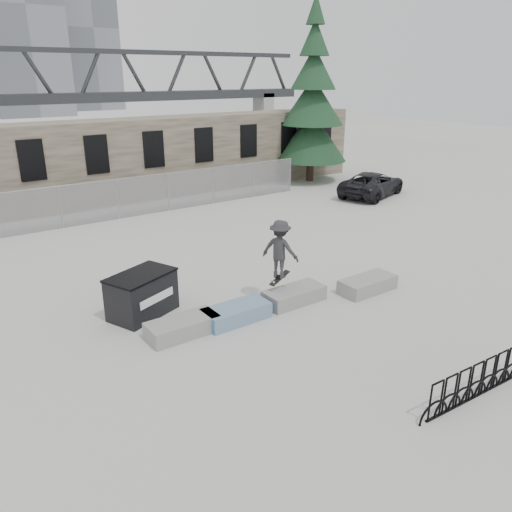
{
  "coord_description": "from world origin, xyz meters",
  "views": [
    {
      "loc": [
        -8.38,
        -11.17,
        6.86
      ],
      "look_at": [
        0.4,
        1.2,
        1.3
      ],
      "focal_mm": 35.0,
      "sensor_mm": 36.0,
      "label": 1
    }
  ],
  "objects_px": {
    "bike_rack": "(482,378)",
    "suv": "(372,184)",
    "planter_center_left": "(236,312)",
    "planter_far_left": "(183,326)",
    "planter_offset": "(368,284)",
    "dumpster": "(142,294)",
    "skateboarder": "(280,249)",
    "spruce_tree": "(312,108)",
    "planter_center_right": "(294,295)"
  },
  "relations": [
    {
      "from": "bike_rack",
      "to": "planter_far_left",
      "type": "bearing_deg",
      "value": 123.24
    },
    {
      "from": "bike_rack",
      "to": "spruce_tree",
      "type": "height_order",
      "value": "spruce_tree"
    },
    {
      "from": "planter_center_left",
      "to": "skateboarder",
      "type": "xyz_separation_m",
      "value": [
        1.82,
        0.28,
        1.52
      ]
    },
    {
      "from": "planter_offset",
      "to": "skateboarder",
      "type": "height_order",
      "value": "skateboarder"
    },
    {
      "from": "planter_center_right",
      "to": "spruce_tree",
      "type": "bearing_deg",
      "value": 47.4
    },
    {
      "from": "planter_center_right",
      "to": "planter_offset",
      "type": "relative_size",
      "value": 1.0
    },
    {
      "from": "planter_center_left",
      "to": "dumpster",
      "type": "relative_size",
      "value": 0.87
    },
    {
      "from": "planter_center_right",
      "to": "spruce_tree",
      "type": "xyz_separation_m",
      "value": [
        13.12,
        14.27,
        4.5
      ]
    },
    {
      "from": "skateboarder",
      "to": "planter_center_right",
      "type": "bearing_deg",
      "value": -156.93
    },
    {
      "from": "dumpster",
      "to": "skateboarder",
      "type": "height_order",
      "value": "skateboarder"
    },
    {
      "from": "dumpster",
      "to": "bike_rack",
      "type": "distance_m",
      "value": 9.4
    },
    {
      "from": "suv",
      "to": "planter_offset",
      "type": "bearing_deg",
      "value": 113.64
    },
    {
      "from": "planter_center_right",
      "to": "suv",
      "type": "height_order",
      "value": "suv"
    },
    {
      "from": "bike_rack",
      "to": "dumpster",
      "type": "bearing_deg",
      "value": 119.18
    },
    {
      "from": "suv",
      "to": "planter_far_left",
      "type": "bearing_deg",
      "value": 98.56
    },
    {
      "from": "suv",
      "to": "planter_center_left",
      "type": "bearing_deg",
      "value": 101.44
    },
    {
      "from": "planter_center_left",
      "to": "dumpster",
      "type": "xyz_separation_m",
      "value": [
        -2.07,
        1.96,
        0.41
      ]
    },
    {
      "from": "planter_center_left",
      "to": "planter_offset",
      "type": "bearing_deg",
      "value": -9.13
    },
    {
      "from": "planter_far_left",
      "to": "planter_center_right",
      "type": "height_order",
      "value": "same"
    },
    {
      "from": "suv",
      "to": "skateboarder",
      "type": "xyz_separation_m",
      "value": [
        -13.55,
        -8.45,
        1.06
      ]
    },
    {
      "from": "bike_rack",
      "to": "suv",
      "type": "distance_m",
      "value": 19.74
    },
    {
      "from": "bike_rack",
      "to": "skateboarder",
      "type": "height_order",
      "value": "skateboarder"
    },
    {
      "from": "dumpster",
      "to": "bike_rack",
      "type": "xyz_separation_m",
      "value": [
        4.58,
        -8.21,
        -0.22
      ]
    },
    {
      "from": "dumpster",
      "to": "planter_offset",
      "type": "bearing_deg",
      "value": -44.17
    },
    {
      "from": "planter_center_left",
      "to": "spruce_tree",
      "type": "relative_size",
      "value": 0.17
    },
    {
      "from": "planter_offset",
      "to": "suv",
      "type": "distance_m",
      "value": 14.25
    },
    {
      "from": "bike_rack",
      "to": "suv",
      "type": "height_order",
      "value": "suv"
    },
    {
      "from": "planter_offset",
      "to": "bike_rack",
      "type": "bearing_deg",
      "value": -112.17
    },
    {
      "from": "planter_far_left",
      "to": "dumpster",
      "type": "bearing_deg",
      "value": 102.21
    },
    {
      "from": "planter_center_left",
      "to": "spruce_tree",
      "type": "distance_m",
      "value": 21.4
    },
    {
      "from": "planter_center_left",
      "to": "skateboarder",
      "type": "bearing_deg",
      "value": 8.71
    },
    {
      "from": "bike_rack",
      "to": "skateboarder",
      "type": "relative_size",
      "value": 1.98
    },
    {
      "from": "suv",
      "to": "skateboarder",
      "type": "distance_m",
      "value": 16.0
    },
    {
      "from": "spruce_tree",
      "to": "bike_rack",
      "type": "bearing_deg",
      "value": -121.98
    },
    {
      "from": "planter_far_left",
      "to": "skateboarder",
      "type": "distance_m",
      "value": 3.82
    },
    {
      "from": "bike_rack",
      "to": "spruce_tree",
      "type": "bearing_deg",
      "value": 58.02
    },
    {
      "from": "bike_rack",
      "to": "skateboarder",
      "type": "distance_m",
      "value": 6.69
    },
    {
      "from": "bike_rack",
      "to": "skateboarder",
      "type": "bearing_deg",
      "value": 96.04
    },
    {
      "from": "dumpster",
      "to": "suv",
      "type": "xyz_separation_m",
      "value": [
        17.44,
        6.77,
        0.05
      ]
    },
    {
      "from": "planter_center_left",
      "to": "bike_rack",
      "type": "relative_size",
      "value": 0.5
    },
    {
      "from": "suv",
      "to": "spruce_tree",
      "type": "bearing_deg",
      "value": -17.57
    },
    {
      "from": "spruce_tree",
      "to": "planter_center_left",
      "type": "bearing_deg",
      "value": -137.06
    },
    {
      "from": "dumpster",
      "to": "suv",
      "type": "bearing_deg",
      "value": -1.16
    },
    {
      "from": "planter_center_right",
      "to": "planter_offset",
      "type": "distance_m",
      "value": 2.66
    },
    {
      "from": "planter_offset",
      "to": "bike_rack",
      "type": "distance_m",
      "value": 5.92
    },
    {
      "from": "planter_far_left",
      "to": "planter_offset",
      "type": "xyz_separation_m",
      "value": [
        6.43,
        -0.91,
        0.0
      ]
    },
    {
      "from": "planter_far_left",
      "to": "spruce_tree",
      "type": "relative_size",
      "value": 0.17
    },
    {
      "from": "planter_far_left",
      "to": "bike_rack",
      "type": "distance_m",
      "value": 7.65
    },
    {
      "from": "planter_far_left",
      "to": "suv",
      "type": "height_order",
      "value": "suv"
    },
    {
      "from": "dumpster",
      "to": "bike_rack",
      "type": "bearing_deg",
      "value": -83.19
    }
  ]
}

